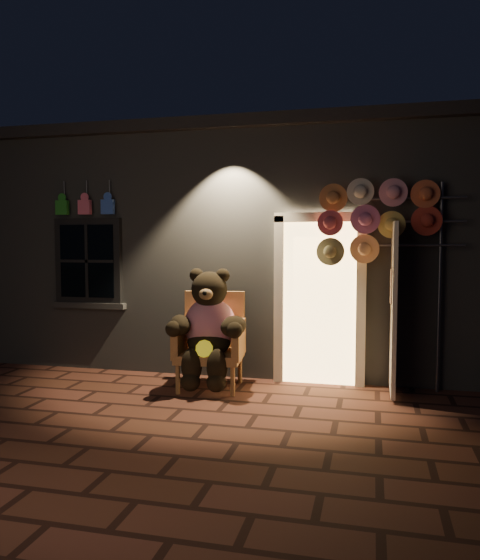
% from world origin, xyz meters
% --- Properties ---
extents(ground, '(60.00, 60.00, 0.00)m').
position_xyz_m(ground, '(0.00, 0.00, 0.00)').
color(ground, '#542B20').
rests_on(ground, ground).
extents(shop_building, '(7.30, 5.95, 3.51)m').
position_xyz_m(shop_building, '(0.00, 3.99, 1.74)').
color(shop_building, slate).
rests_on(shop_building, ground).
extents(wicker_armchair, '(0.88, 0.81, 1.18)m').
position_xyz_m(wicker_armchair, '(0.05, 0.98, 0.59)').
color(wicker_armchair, '#AD7743').
rests_on(wicker_armchair, ground).
extents(teddy_bear, '(1.04, 0.85, 1.43)m').
position_xyz_m(teddy_bear, '(0.06, 0.83, 0.77)').
color(teddy_bear, '#D21641').
rests_on(teddy_bear, ground).
extents(hat_rack, '(1.73, 0.22, 2.55)m').
position_xyz_m(hat_rack, '(2.03, 1.28, 2.09)').
color(hat_rack, '#59595E').
rests_on(hat_rack, ground).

